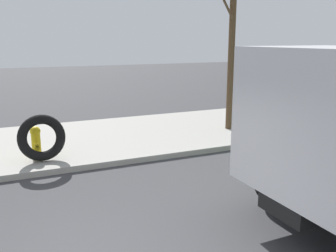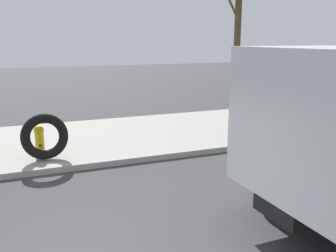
{
  "view_description": "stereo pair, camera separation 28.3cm",
  "coord_description": "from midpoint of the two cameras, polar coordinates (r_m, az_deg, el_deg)",
  "views": [
    {
      "loc": [
        -0.8,
        -4.58,
        3.11
      ],
      "look_at": [
        2.37,
        2.57,
        1.27
      ],
      "focal_mm": 39.65,
      "sensor_mm": 36.0,
      "label": 1
    },
    {
      "loc": [
        -0.54,
        -4.69,
        3.11
      ],
      "look_at": [
        2.37,
        2.57,
        1.27
      ],
      "focal_mm": 39.65,
      "sensor_mm": 36.0,
      "label": 2
    }
  ],
  "objects": [
    {
      "name": "fire_hydrant",
      "position": [
        10.1,
        -18.39,
        -2.0
      ],
      "size": [
        0.26,
        0.59,
        0.8
      ],
      "color": "yellow",
      "rests_on": "sidewalk_curb"
    },
    {
      "name": "sidewalk_curb",
      "position": [
        11.56,
        -17.78,
        -2.65
      ],
      "size": [
        36.0,
        5.0,
        0.15
      ],
      "primitive_type": "cube",
      "color": "#99968E",
      "rests_on": "ground"
    },
    {
      "name": "loose_tire",
      "position": [
        9.69,
        -17.63,
        -1.58
      ],
      "size": [
        1.17,
        0.45,
        1.18
      ],
      "primitive_type": "torus",
      "rotation": [
        1.43,
        0.0,
        0.06
      ],
      "color": "black",
      "rests_on": "sidewalk_curb"
    },
    {
      "name": "bare_tree",
      "position": [
        12.38,
        11.33,
        13.73
      ],
      "size": [
        1.65,
        1.1,
        6.44
      ],
      "color": "#4C3823",
      "rests_on": "sidewalk_curb"
    }
  ]
}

